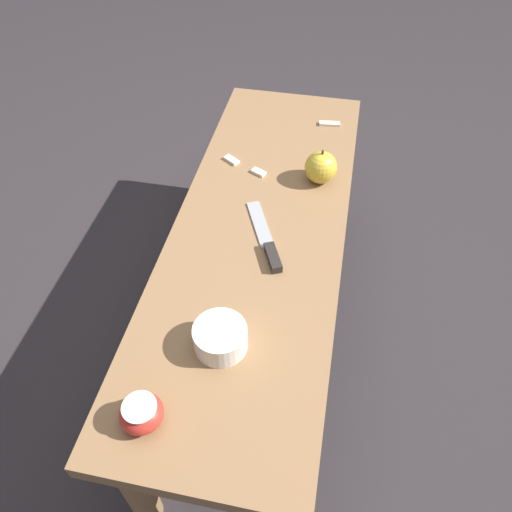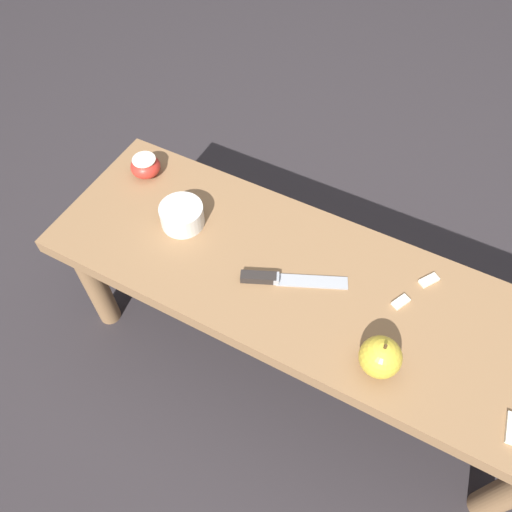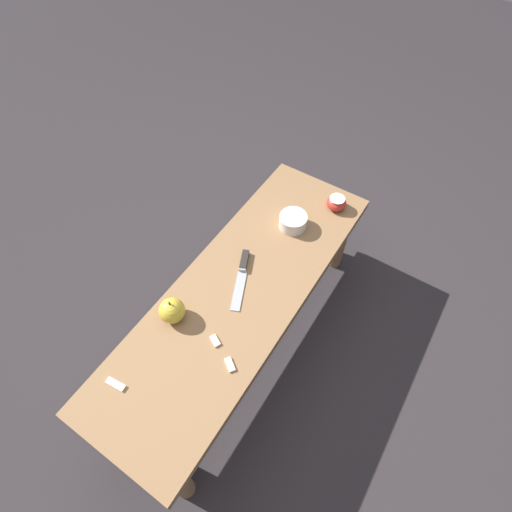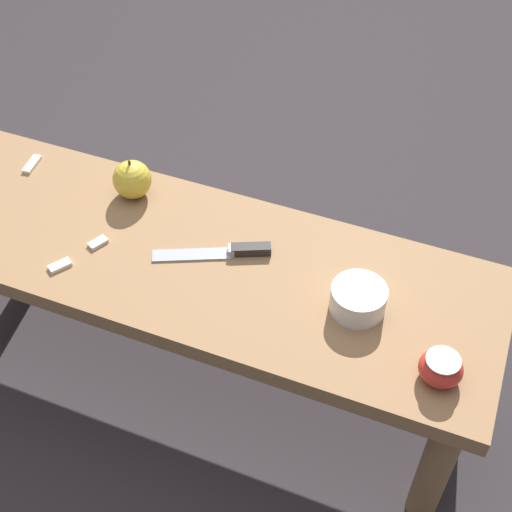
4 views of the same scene
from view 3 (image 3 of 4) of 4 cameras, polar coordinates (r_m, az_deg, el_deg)
The scene contains 9 objects.
ground_plane at distance 1.74m, azimuth -1.85°, elevation -11.69°, with size 8.00×8.00×0.00m, color #2D282B.
wooden_bench at distance 1.43m, azimuth -2.22°, elevation -6.09°, with size 1.25×0.41×0.41m.
knife at distance 1.41m, azimuth -1.96°, elevation -2.05°, with size 0.23×0.12×0.02m.
apple_whole at distance 1.31m, azimuth -11.91°, elevation -7.63°, with size 0.08×0.08×0.10m.
apple_cut at distance 1.61m, azimuth 11.42°, elevation 7.45°, with size 0.08×0.08×0.05m.
apple_slice_near_knife at distance 1.29m, azimuth -5.86°, elevation -11.95°, with size 0.04×0.04×0.01m.
apple_slice_center at distance 1.30m, azimuth -19.40°, elevation -16.89°, with size 0.03×0.06×0.01m.
apple_slice_near_bowl at distance 1.26m, azimuth -3.75°, elevation -15.23°, with size 0.04×0.05×0.01m.
bowl at distance 1.52m, azimuth 5.31°, elevation 4.97°, with size 0.11×0.11×0.05m.
Camera 3 is at (0.56, 0.43, 1.59)m, focal length 28.00 mm.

